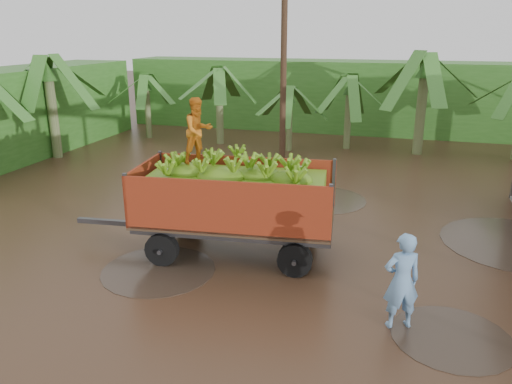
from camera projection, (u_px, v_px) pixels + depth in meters
ground at (325, 256)px, 11.81m from camera, size 100.00×100.00×0.00m
hedge_north at (335, 96)px, 26.40m from camera, size 22.00×3.00×3.60m
banana_trailer at (235, 198)px, 11.56m from camera, size 6.40×2.65×3.64m
man_blue at (402, 281)px, 8.71m from camera, size 0.77×0.65×1.81m
utility_pole at (284, 64)px, 18.89m from camera, size 1.20×0.24×7.62m
banana_plants at (212, 120)px, 18.64m from camera, size 24.72×20.80×4.39m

